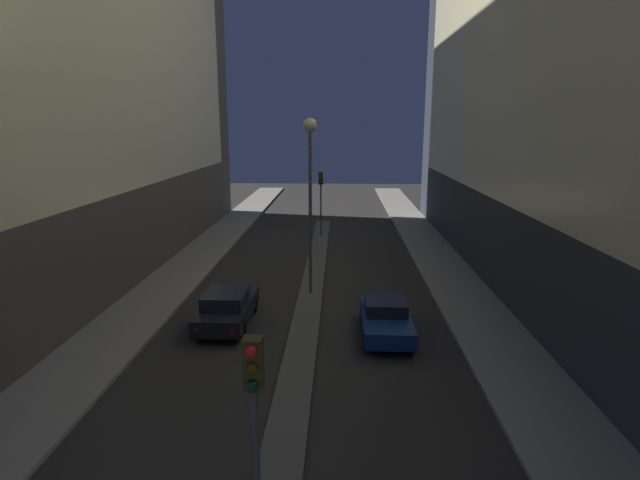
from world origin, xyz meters
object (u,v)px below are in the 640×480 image
object	(u,v)px
traffic_light_mid	(321,189)
street_lamp	(310,166)
traffic_light_near	(254,409)
car_right_lane	(386,318)
car_left_lane	(227,307)

from	to	relation	value
traffic_light_mid	street_lamp	size ratio (longest dim) A/B	0.56
traffic_light_near	car_right_lane	xyz separation A→B (m)	(3.22, 11.07, -2.81)
street_lamp	car_right_lane	distance (m)	7.91
car_right_lane	traffic_light_near	bearing A→B (deg)	-106.22
street_lamp	car_left_lane	xyz separation A→B (m)	(-3.22, -3.84, -5.49)
traffic_light_near	street_lamp	distance (m)	15.95
car_left_lane	car_right_lane	size ratio (longest dim) A/B	1.08
traffic_light_mid	car_left_lane	xyz separation A→B (m)	(-3.22, -16.57, -2.77)
traffic_light_near	car_right_lane	distance (m)	11.87
traffic_light_mid	car_right_lane	distance (m)	17.89
street_lamp	car_left_lane	distance (m)	7.44
traffic_light_near	car_right_lane	world-z (taller)	traffic_light_near
car_right_lane	car_left_lane	bearing A→B (deg)	172.92
street_lamp	traffic_light_near	bearing A→B (deg)	-90.00
traffic_light_mid	street_lamp	world-z (taller)	street_lamp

